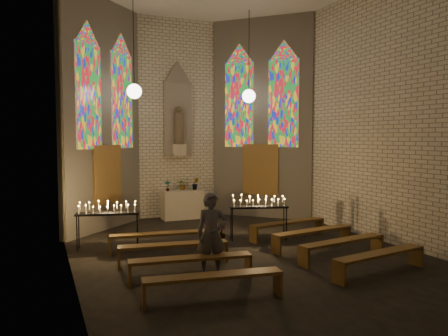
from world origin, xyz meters
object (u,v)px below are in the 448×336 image
(votive_stand_left, at_px, (108,210))
(altar, at_px, (182,204))
(votive_stand_right, at_px, (259,204))
(visitor, at_px, (212,234))
(aisle_flower_pot, at_px, (221,233))

(votive_stand_left, bearing_deg, altar, 60.69)
(altar, height_order, votive_stand_right, votive_stand_right)
(altar, xyz_separation_m, visitor, (-1.37, -6.25, 0.35))
(votive_stand_right, bearing_deg, aisle_flower_pot, 177.49)
(votive_stand_left, bearing_deg, aisle_flower_pot, 7.95)
(altar, bearing_deg, votive_stand_left, -133.20)
(votive_stand_left, bearing_deg, visitor, -48.07)
(altar, distance_m, aisle_flower_pot, 3.52)
(altar, distance_m, votive_stand_left, 4.41)
(altar, xyz_separation_m, aisle_flower_pot, (0.00, -3.51, -0.28))
(aisle_flower_pot, relative_size, votive_stand_left, 0.27)
(votive_stand_right, bearing_deg, visitor, -117.44)
(votive_stand_left, relative_size, visitor, 0.95)
(votive_stand_left, xyz_separation_m, votive_stand_right, (3.97, -0.66, 0.02))
(aisle_flower_pot, bearing_deg, visitor, -116.54)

